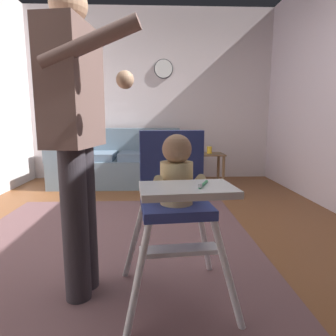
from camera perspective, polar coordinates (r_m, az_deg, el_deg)
ground at (r=2.43m, az=-4.36°, el=-15.91°), size 5.62×7.13×0.10m
wall_far at (r=5.01m, az=-3.35°, el=14.11°), size 4.82×0.06×2.79m
area_rug at (r=2.25m, az=-12.61°, el=-16.83°), size 2.38×2.96×0.01m
couch at (r=4.56m, az=-9.66°, el=1.02°), size 1.95×0.86×0.86m
high_chair at (r=1.53m, az=1.52°, el=-3.79°), size 0.66×0.77×0.94m
adult_standing at (r=1.62m, az=-17.68°, el=7.08°), size 0.51×0.55×1.65m
side_table at (r=4.17m, az=8.14°, el=0.96°), size 0.40×0.40×0.52m
sippy_cup at (r=4.15m, az=8.18°, el=3.55°), size 0.07×0.07×0.10m
wall_clock at (r=5.02m, az=-0.89°, el=19.01°), size 0.31×0.04×0.31m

